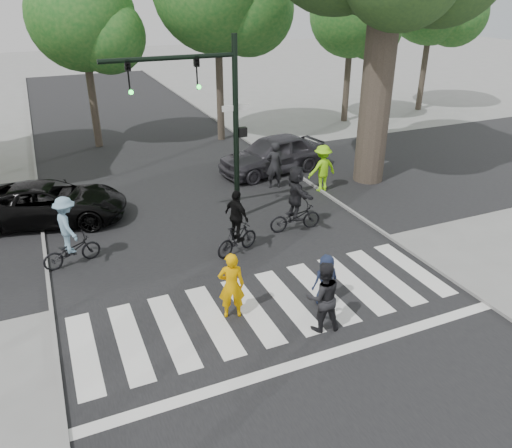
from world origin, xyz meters
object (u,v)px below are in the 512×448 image
Objects in this scene: car_suv at (50,203)px; pedestrian_woman at (231,286)px; car_grey at (273,154)px; pedestrian_adult at (323,297)px; traffic_signal at (210,107)px; pedestrian_child at (326,280)px; cyclist_left at (69,236)px; cyclist_mid at (237,228)px; cyclist_right at (296,202)px.

pedestrian_woman is at bearing -138.65° from car_suv.
pedestrian_adult is at bearing -28.59° from car_grey.
car_grey is (3.95, 3.72, -3.10)m from traffic_signal.
traffic_signal is at bearing -78.82° from pedestrian_child.
cyclist_left is at bearing -70.27° from car_grey.
traffic_signal reaches higher than pedestrian_child.
car_grey is at bearing -98.31° from pedestrian_adult.
pedestrian_woman is (-1.37, -5.22, -3.04)m from traffic_signal.
pedestrian_woman is 8.29m from car_suv.
pedestrian_child is 0.69× the size of cyclist_mid.
pedestrian_adult is (-0.59, -0.83, 0.18)m from pedestrian_child.
car_grey is (3.58, 10.22, -0.07)m from pedestrian_adult.
cyclist_left is 3.30m from car_suv.
cyclist_right is at bearing -36.67° from traffic_signal.
cyclist_left reaches higher than car_grey.
cyclist_right reaches higher than cyclist_mid.
cyclist_left reaches higher than car_suv.
pedestrian_woman is 5.31m from cyclist_left.
pedestrian_woman is 1.25× the size of pedestrian_child.
pedestrian_child is 1.03m from pedestrian_adult.
cyclist_right is at bearing -118.98° from pedestrian_woman.
cyclist_mid reaches higher than car_suv.
traffic_signal is 5.65m from cyclist_left.
cyclist_left is 9.85m from car_grey.
cyclist_right is 0.44× the size of car_suv.
traffic_signal reaches higher than pedestrian_adult.
traffic_signal is 1.27× the size of car_grey.
traffic_signal is at bearing 87.86° from cyclist_mid.
pedestrian_adult is at bearing -86.79° from traffic_signal.
car_grey is at bearing -106.01° from pedestrian_child.
cyclist_left is 0.94× the size of cyclist_right.
pedestrian_adult reaches higher than car_grey.
cyclist_left is at bearing -36.26° from pedestrian_adult.
pedestrian_child is at bearing -72.72° from cyclist_mid.
traffic_signal is 4.02m from cyclist_right.
car_suv is 1.05× the size of car_grey.
cyclist_left is at bearing -167.21° from traffic_signal.
cyclist_mid is (-0.45, 4.17, -0.05)m from pedestrian_adult.
car_grey is (8.61, 4.78, -0.10)m from cyclist_left.
cyclist_mid is at bearing -163.38° from cyclist_right.
pedestrian_child is at bearing -175.02° from pedestrian_woman.
car_suv is (-3.66, 7.43, -0.18)m from pedestrian_woman.
cyclist_left reaches higher than pedestrian_adult.
pedestrian_child reaches higher than car_suv.
pedestrian_woman is at bearing -9.54° from pedestrian_child.
cyclist_left is (-5.62, 4.62, 0.21)m from pedestrian_child.
pedestrian_woman is at bearing -25.57° from pedestrian_adult.
car_grey is at bearing -65.34° from car_suv.
pedestrian_woman reaches higher than pedestrian_child.
traffic_signal is 6.24m from car_grey.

